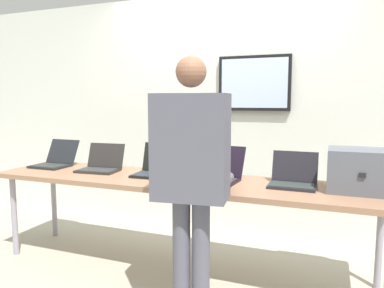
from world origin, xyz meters
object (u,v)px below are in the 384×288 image
(laptop_station_0, at_px, (55,160))
(laptop_station_3, at_px, (220,173))
(laptop_station_1, at_px, (101,165))
(person, at_px, (191,166))
(equipment_box, at_px, (360,170))
(laptop_station_2, at_px, (155,168))
(laptop_station_4, at_px, (293,178))
(workbench, at_px, (178,185))

(laptop_station_0, height_order, laptop_station_3, laptop_station_3)
(laptop_station_0, distance_m, laptop_station_1, 0.55)
(laptop_station_1, distance_m, person, 1.34)
(equipment_box, height_order, laptop_station_1, equipment_box)
(equipment_box, distance_m, laptop_station_2, 1.58)
(laptop_station_1, xyz_separation_m, person, (1.14, -0.69, 0.18))
(equipment_box, bearing_deg, laptop_station_2, -179.75)
(laptop_station_1, relative_size, person, 0.23)
(laptop_station_0, distance_m, laptop_station_3, 1.65)
(person, bearing_deg, laptop_station_0, 156.60)
(laptop_station_0, relative_size, laptop_station_4, 1.09)
(laptop_station_3, distance_m, laptop_station_4, 0.56)
(equipment_box, relative_size, laptop_station_2, 1.26)
(laptop_station_0, relative_size, person, 0.22)
(workbench, height_order, laptop_station_4, laptop_station_4)
(laptop_station_3, distance_m, person, 0.72)
(equipment_box, bearing_deg, laptop_station_1, -179.69)
(laptop_station_3, bearing_deg, equipment_box, 0.43)
(laptop_station_2, distance_m, person, 0.94)
(laptop_station_4, height_order, person, person)
(laptop_station_1, height_order, laptop_station_2, laptop_station_2)
(laptop_station_2, height_order, laptop_station_4, laptop_station_2)
(equipment_box, xyz_separation_m, person, (-0.97, -0.70, 0.08))
(laptop_station_4, bearing_deg, laptop_station_0, 179.42)
(equipment_box, bearing_deg, workbench, -176.40)
(laptop_station_0, distance_m, laptop_station_4, 2.21)
(workbench, height_order, laptop_station_0, laptop_station_0)
(workbench, bearing_deg, laptop_station_0, 175.38)
(laptop_station_2, bearing_deg, laptop_station_1, -179.53)
(equipment_box, distance_m, laptop_station_0, 2.66)
(laptop_station_0, relative_size, laptop_station_3, 0.91)
(equipment_box, relative_size, person, 0.26)
(laptop_station_2, bearing_deg, laptop_station_4, 0.44)
(workbench, bearing_deg, laptop_station_3, 13.20)
(person, bearing_deg, laptop_station_3, 92.55)
(workbench, xyz_separation_m, laptop_station_4, (0.88, 0.09, 0.10))
(workbench, height_order, laptop_station_3, laptop_station_3)
(laptop_station_3, bearing_deg, laptop_station_2, 179.94)
(laptop_station_2, height_order, laptop_station_3, laptop_station_2)
(laptop_station_0, bearing_deg, laptop_station_3, -1.09)
(laptop_station_3, bearing_deg, laptop_station_4, 0.95)
(workbench, height_order, laptop_station_1, laptop_station_1)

